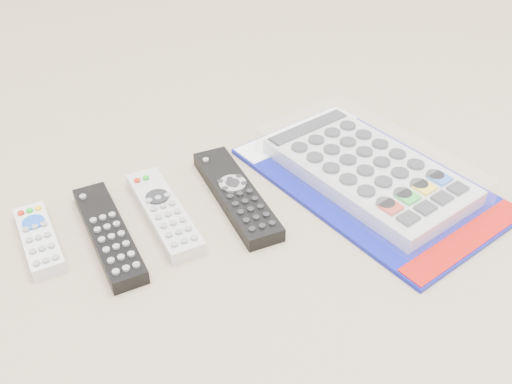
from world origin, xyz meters
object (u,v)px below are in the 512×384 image
remote_silver_dvd (164,212)px  jumbo_remote_packaged (368,169)px  remote_slim_black (109,234)px  remote_large_black (236,194)px  remote_small_grey (39,239)px

remote_silver_dvd → jumbo_remote_packaged: size_ratio=0.46×
remote_slim_black → remote_silver_dvd: bearing=6.8°
remote_large_black → remote_silver_dvd: bearing=177.3°
remote_silver_dvd → remote_large_black: size_ratio=0.87×
remote_slim_black → jumbo_remote_packaged: bearing=-7.1°
jumbo_remote_packaged → remote_large_black: bearing=155.7°
remote_small_grey → jumbo_remote_packaged: bearing=-10.5°
jumbo_remote_packaged → remote_slim_black: bearing=162.0°
remote_slim_black → jumbo_remote_packaged: jumbo_remote_packaged is taller
remote_slim_black → remote_large_black: same height
remote_large_black → jumbo_remote_packaged: jumbo_remote_packaged is taller
remote_silver_dvd → remote_small_grey: bearing=171.9°
remote_slim_black → remote_large_black: (0.18, -0.01, 0.00)m
remote_large_black → remote_slim_black: bearing=-177.3°
remote_small_grey → jumbo_remote_packaged: size_ratio=0.33×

